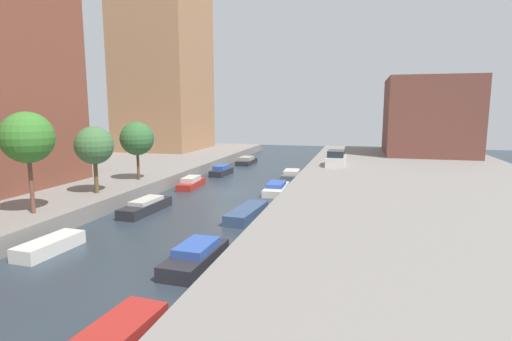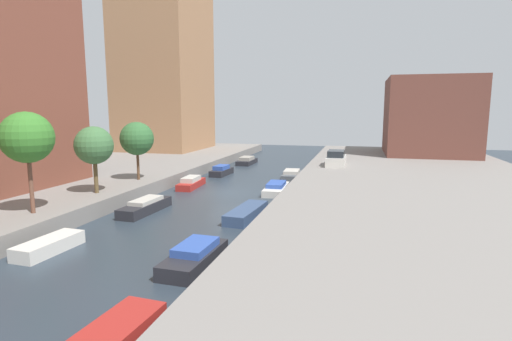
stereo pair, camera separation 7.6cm
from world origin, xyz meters
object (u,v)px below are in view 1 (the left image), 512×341
(moored_boat_left_5, at_px, (247,161))
(moored_boat_left_4, at_px, (221,171))
(street_tree_3, at_px, (137,139))
(moored_boat_left_3, at_px, (191,183))
(moored_boat_right_1, at_px, (196,256))
(moored_boat_right_2, at_px, (247,213))
(moored_boat_right_3, at_px, (276,188))
(moored_boat_right_4, at_px, (292,175))
(parked_car, at_px, (336,159))
(street_tree_2, at_px, (94,146))
(street_tree_1, at_px, (27,138))
(moored_boat_right_0, at_px, (113,339))
(low_block_right, at_px, (429,116))
(moored_boat_left_2, at_px, (146,206))
(moored_boat_left_1, at_px, (50,246))
(apartment_tower_far, at_px, (163,49))

(moored_boat_left_5, bearing_deg, moored_boat_left_4, -91.55)
(street_tree_3, relative_size, moored_boat_left_3, 1.12)
(moored_boat_right_1, bearing_deg, moored_boat_left_5, 101.94)
(moored_boat_right_2, bearing_deg, moored_boat_left_3, 131.71)
(street_tree_3, distance_m, moored_boat_right_3, 11.49)
(moored_boat_right_4, bearing_deg, moored_boat_right_1, -90.89)
(parked_car, bearing_deg, moored_boat_right_1, -99.78)
(street_tree_2, bearing_deg, moored_boat_right_4, 54.04)
(moored_boat_left_5, distance_m, moored_boat_right_4, 10.74)
(street_tree_1, xyz_separation_m, moored_boat_right_0, (10.44, -8.39, -4.68))
(low_block_right, relative_size, moored_boat_right_3, 2.61)
(street_tree_1, bearing_deg, moored_boat_left_2, 53.68)
(street_tree_2, bearing_deg, low_block_right, 50.87)
(moored_boat_left_1, distance_m, moored_boat_right_4, 23.64)
(street_tree_1, relative_size, moored_boat_right_2, 1.19)
(moored_boat_left_2, bearing_deg, street_tree_2, 175.50)
(moored_boat_left_4, bearing_deg, moored_boat_right_1, -73.25)
(moored_boat_left_4, xyz_separation_m, moored_boat_right_2, (6.74, -14.55, -0.10))
(street_tree_1, height_order, moored_boat_left_2, street_tree_1)
(moored_boat_left_1, bearing_deg, parked_car, 65.61)
(street_tree_3, xyz_separation_m, moored_boat_left_1, (3.15, -13.05, -3.90))
(moored_boat_left_4, distance_m, moored_boat_right_3, 9.77)
(apartment_tower_far, bearing_deg, parked_car, -24.51)
(street_tree_3, height_order, moored_boat_left_1, street_tree_3)
(street_tree_3, distance_m, moored_boat_left_1, 13.98)
(moored_boat_right_1, height_order, moored_boat_right_4, moored_boat_right_1)
(street_tree_2, xyz_separation_m, moored_boat_right_2, (10.30, 0.04, -3.82))
(moored_boat_left_4, xyz_separation_m, moored_boat_right_3, (6.96, -6.85, -0.07))
(moored_boat_left_2, bearing_deg, moored_boat_left_5, 89.83)
(street_tree_2, relative_size, moored_boat_left_4, 1.25)
(moored_boat_left_2, xyz_separation_m, moored_boat_left_5, (0.07, 23.20, -0.01))
(street_tree_1, relative_size, moored_boat_left_2, 1.19)
(moored_boat_left_1, xyz_separation_m, moored_boat_right_2, (7.15, 7.89, -0.00))
(parked_car, relative_size, moored_boat_left_4, 1.25)
(street_tree_2, xyz_separation_m, moored_boat_left_4, (3.56, 14.58, -3.73))
(street_tree_1, bearing_deg, moored_boat_right_2, 27.61)
(street_tree_3, distance_m, moored_boat_left_4, 10.73)
(street_tree_1, relative_size, moored_boat_right_0, 1.52)
(apartment_tower_far, distance_m, moored_boat_left_3, 27.51)
(moored_boat_right_1, bearing_deg, street_tree_2, 143.31)
(moored_boat_left_1, bearing_deg, moored_boat_left_3, 89.78)
(street_tree_1, bearing_deg, street_tree_3, 90.00)
(street_tree_2, height_order, moored_boat_right_2, street_tree_2)
(apartment_tower_far, relative_size, low_block_right, 2.32)
(moored_boat_left_4, relative_size, moored_boat_right_0, 0.99)
(moored_boat_right_2, bearing_deg, moored_boat_left_2, -177.14)
(moored_boat_right_3, bearing_deg, low_block_right, 57.91)
(low_block_right, distance_m, moored_boat_left_4, 26.94)
(moored_boat_left_5, relative_size, moored_boat_right_0, 1.15)
(apartment_tower_far, bearing_deg, street_tree_3, -67.99)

